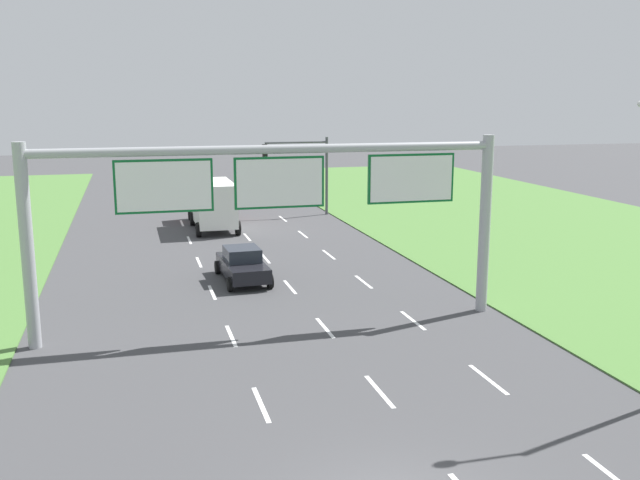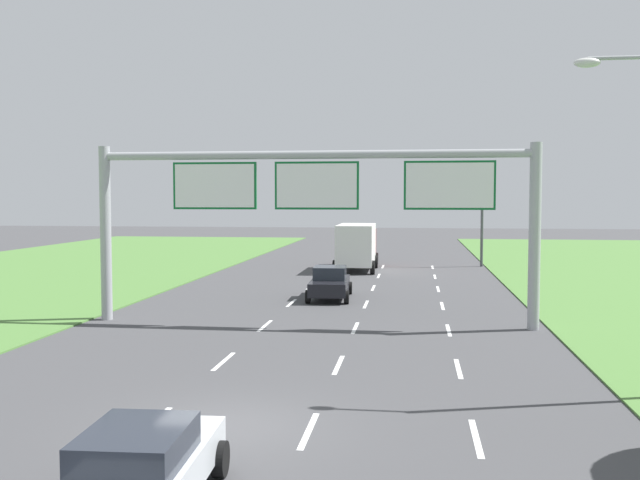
{
  "view_description": "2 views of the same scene",
  "coord_description": "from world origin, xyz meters",
  "px_view_note": "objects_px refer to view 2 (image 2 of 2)",
  "views": [
    {
      "loc": [
        -4.94,
        -12.37,
        8.44
      ],
      "look_at": [
        1.98,
        13.58,
        3.02
      ],
      "focal_mm": 40.0,
      "sensor_mm": 36.0,
      "label": 1
    },
    {
      "loc": [
        3.95,
        -14.74,
        4.98
      ],
      "look_at": [
        -0.24,
        16.86,
        3.05
      ],
      "focal_mm": 40.0,
      "sensor_mm": 36.0,
      "label": 2
    }
  ],
  "objects_px": {
    "box_truck": "(357,245)",
    "traffic_light_mast": "(455,212)",
    "car_lead_silver": "(330,283)",
    "sign_gantry": "(317,198)",
    "car_near_red": "(139,471)"
  },
  "relations": [
    {
      "from": "traffic_light_mast",
      "to": "sign_gantry",
      "type": "bearing_deg",
      "value": -105.07
    },
    {
      "from": "car_lead_silver",
      "to": "box_truck",
      "type": "xyz_separation_m",
      "value": [
        0.21,
        14.13,
        0.92
      ]
    },
    {
      "from": "box_truck",
      "to": "traffic_light_mast",
      "type": "xyz_separation_m",
      "value": [
        6.72,
        3.24,
        2.17
      ]
    },
    {
      "from": "car_lead_silver",
      "to": "box_truck",
      "type": "height_order",
      "value": "box_truck"
    },
    {
      "from": "car_near_red",
      "to": "car_lead_silver",
      "type": "bearing_deg",
      "value": 87.01
    },
    {
      "from": "car_lead_silver",
      "to": "sign_gantry",
      "type": "height_order",
      "value": "sign_gantry"
    },
    {
      "from": "car_near_red",
      "to": "box_truck",
      "type": "relative_size",
      "value": 0.6
    },
    {
      "from": "box_truck",
      "to": "traffic_light_mast",
      "type": "height_order",
      "value": "traffic_light_mast"
    },
    {
      "from": "car_lead_silver",
      "to": "box_truck",
      "type": "relative_size",
      "value": 0.6
    },
    {
      "from": "car_lead_silver",
      "to": "traffic_light_mast",
      "type": "bearing_deg",
      "value": 65.71
    },
    {
      "from": "car_lead_silver",
      "to": "traffic_light_mast",
      "type": "height_order",
      "value": "traffic_light_mast"
    },
    {
      "from": "car_near_red",
      "to": "car_lead_silver",
      "type": "distance_m",
      "value": 24.12
    },
    {
      "from": "traffic_light_mast",
      "to": "box_truck",
      "type": "bearing_deg",
      "value": -154.22
    },
    {
      "from": "car_lead_silver",
      "to": "traffic_light_mast",
      "type": "xyz_separation_m",
      "value": [
        6.93,
        17.37,
        3.09
      ]
    },
    {
      "from": "car_near_red",
      "to": "car_lead_silver",
      "type": "xyz_separation_m",
      "value": [
        0.11,
        24.12,
        0.04
      ]
    }
  ]
}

